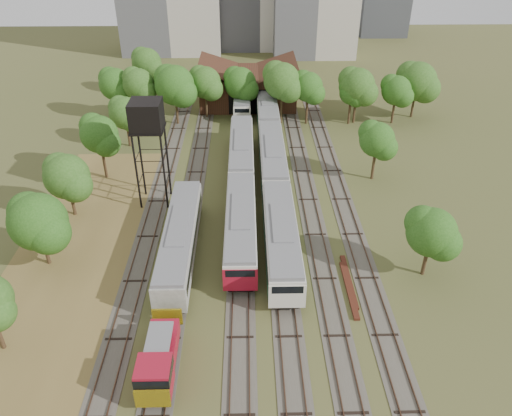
{
  "coord_description": "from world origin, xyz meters",
  "views": [
    {
      "loc": [
        -1.29,
        -25.94,
        30.9
      ],
      "look_at": [
        -0.38,
        19.31,
        2.5
      ],
      "focal_mm": 35.0,
      "sensor_mm": 36.0,
      "label": 1
    }
  ],
  "objects_px": {
    "railcar_green_set": "(272,159)",
    "shunter_locomotive": "(159,362)",
    "railcar_red_set": "(241,185)",
    "water_tower": "(147,118)"
  },
  "relations": [
    {
      "from": "railcar_red_set",
      "to": "water_tower",
      "type": "height_order",
      "value": "water_tower"
    },
    {
      "from": "railcar_red_set",
      "to": "railcar_green_set",
      "type": "distance_m",
      "value": 7.59
    },
    {
      "from": "shunter_locomotive",
      "to": "railcar_green_set",
      "type": "bearing_deg",
      "value": 72.76
    },
    {
      "from": "railcar_green_set",
      "to": "shunter_locomotive",
      "type": "xyz_separation_m",
      "value": [
        -10.0,
        -32.23,
        -0.55
      ]
    },
    {
      "from": "railcar_red_set",
      "to": "railcar_green_set",
      "type": "height_order",
      "value": "railcar_green_set"
    },
    {
      "from": "railcar_green_set",
      "to": "shunter_locomotive",
      "type": "relative_size",
      "value": 6.43
    },
    {
      "from": "shunter_locomotive",
      "to": "water_tower",
      "type": "distance_m",
      "value": 27.54
    },
    {
      "from": "railcar_red_set",
      "to": "railcar_green_set",
      "type": "bearing_deg",
      "value": 58.21
    },
    {
      "from": "railcar_red_set",
      "to": "shunter_locomotive",
      "type": "xyz_separation_m",
      "value": [
        -6.0,
        -25.77,
        -0.5
      ]
    },
    {
      "from": "shunter_locomotive",
      "to": "water_tower",
      "type": "height_order",
      "value": "water_tower"
    }
  ]
}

